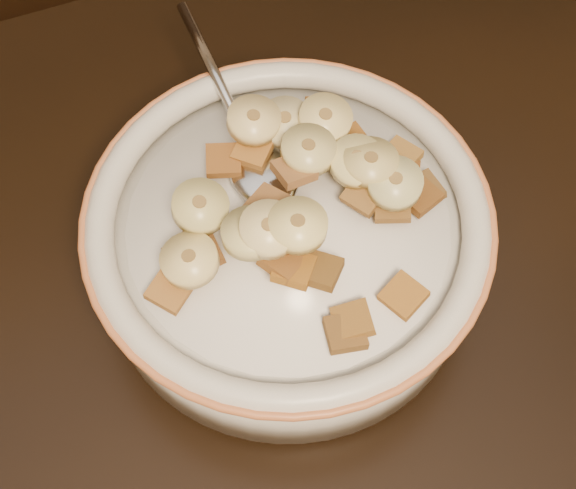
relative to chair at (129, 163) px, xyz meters
name	(u,v)px	position (x,y,z in m)	size (l,w,h in m)	color
chair	(129,163)	(0.00, 0.00, 0.00)	(0.40, 0.40, 0.91)	black
cereal_bowl	(288,247)	(0.07, -0.33, 0.32)	(0.22, 0.22, 0.05)	beige
milk	(288,224)	(0.07, -0.33, 0.35)	(0.18, 0.18, 0.00)	silver
spoon	(263,173)	(0.07, -0.29, 0.35)	(0.04, 0.05, 0.01)	#B2B2B3
cereal_square_0	(322,112)	(0.12, -0.26, 0.35)	(0.02, 0.02, 0.01)	#965729
cereal_square_1	(321,271)	(0.08, -0.37, 0.36)	(0.02, 0.02, 0.01)	brown
cereal_square_2	(404,296)	(0.12, -0.39, 0.35)	(0.02, 0.02, 0.01)	#99641A
cereal_square_3	(340,142)	(0.12, -0.29, 0.35)	(0.02, 0.02, 0.01)	brown
cereal_square_4	(378,171)	(0.13, -0.32, 0.36)	(0.02, 0.02, 0.01)	#945624
cereal_square_5	(364,194)	(0.12, -0.33, 0.36)	(0.02, 0.02, 0.01)	olive
cereal_square_6	(285,223)	(0.07, -0.34, 0.37)	(0.02, 0.02, 0.01)	brown
cereal_square_7	(170,290)	(0.00, -0.35, 0.35)	(0.02, 0.02, 0.01)	olive
cereal_square_8	(423,191)	(0.15, -0.34, 0.35)	(0.02, 0.02, 0.01)	brown
cereal_square_9	(224,160)	(0.05, -0.28, 0.36)	(0.02, 0.02, 0.01)	brown
cereal_square_10	(375,172)	(0.13, -0.32, 0.36)	(0.02, 0.02, 0.01)	brown
cereal_square_11	(294,269)	(0.06, -0.36, 0.36)	(0.02, 0.02, 0.01)	#98581B
cereal_square_12	(283,260)	(0.06, -0.36, 0.36)	(0.02, 0.02, 0.01)	brown
cereal_square_13	(294,170)	(0.08, -0.31, 0.37)	(0.02, 0.02, 0.01)	brown
cereal_square_14	(187,250)	(0.01, -0.33, 0.35)	(0.02, 0.02, 0.01)	#985F2A
cereal_square_15	(291,237)	(0.07, -0.35, 0.37)	(0.02, 0.02, 0.01)	brown
cereal_square_16	(351,144)	(0.13, -0.29, 0.35)	(0.02, 0.02, 0.01)	brown
cereal_square_17	(345,333)	(0.08, -0.40, 0.35)	(0.02, 0.02, 0.01)	brown
cereal_square_18	(353,321)	(0.08, -0.40, 0.35)	(0.02, 0.02, 0.01)	olive
cereal_square_19	(202,253)	(0.02, -0.34, 0.36)	(0.02, 0.02, 0.01)	brown
cereal_square_20	(419,196)	(0.15, -0.34, 0.35)	(0.02, 0.02, 0.01)	brown
cereal_square_21	(402,170)	(0.15, -0.32, 0.35)	(0.02, 0.02, 0.01)	#633310
cereal_square_22	(253,150)	(0.07, -0.28, 0.36)	(0.02, 0.02, 0.01)	brown
cereal_square_23	(393,205)	(0.13, -0.34, 0.36)	(0.02, 0.02, 0.01)	brown
cereal_square_24	(268,205)	(0.06, -0.33, 0.37)	(0.02, 0.02, 0.01)	brown
cereal_square_25	(400,156)	(0.15, -0.31, 0.35)	(0.02, 0.02, 0.01)	brown
banana_slice_0	(308,150)	(0.10, -0.30, 0.37)	(0.03, 0.03, 0.01)	#D6BE85
banana_slice_1	(200,207)	(0.03, -0.32, 0.37)	(0.03, 0.03, 0.01)	#DFC772
banana_slice_2	(325,119)	(0.11, -0.28, 0.37)	(0.03, 0.03, 0.01)	#F0CE73
banana_slice_3	(357,162)	(0.12, -0.32, 0.37)	(0.03, 0.03, 0.01)	#EAD87D
banana_slice_4	(371,162)	(0.13, -0.32, 0.37)	(0.03, 0.03, 0.01)	#DABC78
banana_slice_5	(254,120)	(0.07, -0.27, 0.37)	(0.03, 0.03, 0.01)	#DFC57A
banana_slice_6	(285,122)	(0.09, -0.27, 0.36)	(0.03, 0.03, 0.01)	#D2C889
banana_slice_7	(395,183)	(0.13, -0.33, 0.37)	(0.03, 0.03, 0.01)	#D5CC87
banana_slice_8	(298,225)	(0.07, -0.35, 0.38)	(0.03, 0.03, 0.01)	#FCE588
banana_slice_9	(190,260)	(0.01, -0.34, 0.36)	(0.03, 0.03, 0.01)	#D9C57C
banana_slice_10	(251,233)	(0.05, -0.34, 0.38)	(0.03, 0.03, 0.01)	#E1CA84
banana_slice_11	(269,229)	(0.06, -0.35, 0.38)	(0.03, 0.03, 0.01)	#FCE1A3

